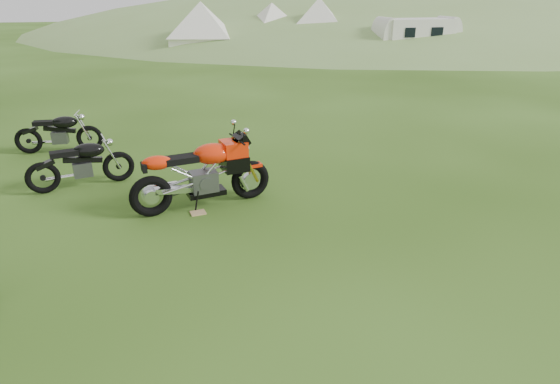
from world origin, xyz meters
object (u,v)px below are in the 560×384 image
object	(u,v)px
vintage_moto_b	(80,163)
vintage_moto_c	(58,132)
sport_motorcycle	(201,168)
tent_left	(202,29)
plywood_board	(198,213)
caravan	(415,38)
tent_mid	(272,27)
tent_right	(319,26)

from	to	relation	value
vintage_moto_b	vintage_moto_c	distance (m)	2.30
sport_motorcycle	tent_left	distance (m)	20.32
sport_motorcycle	vintage_moto_b	xyz separation A→B (m)	(-1.91, 1.33, -0.19)
vintage_moto_c	plywood_board	bearing A→B (deg)	-51.87
plywood_board	vintage_moto_c	size ratio (longest dim) A/B	0.13
caravan	vintage_moto_b	bearing A→B (deg)	-133.95
tent_mid	plywood_board	bearing A→B (deg)	-119.91
tent_right	tent_mid	bearing A→B (deg)	168.42
tent_left	vintage_moto_b	bearing A→B (deg)	-87.93
plywood_board	vintage_moto_b	size ratio (longest dim) A/B	0.13
vintage_moto_b	sport_motorcycle	bearing A→B (deg)	-47.46
vintage_moto_c	tent_left	xyz separation A→B (m)	(4.77, 16.67, 0.90)
sport_motorcycle	tent_mid	size ratio (longest dim) A/B	0.69
tent_right	caravan	world-z (taller)	tent_right
plywood_board	tent_mid	world-z (taller)	tent_mid
tent_left	caravan	bearing A→B (deg)	-9.98
tent_left	tent_mid	bearing A→B (deg)	27.36
plywood_board	tent_mid	size ratio (longest dim) A/B	0.07
plywood_board	caravan	distance (m)	20.20
tent_left	caravan	distance (m)	11.27
vintage_moto_b	vintage_moto_c	size ratio (longest dim) A/B	1.00
vintage_moto_b	plywood_board	bearing A→B (deg)	-53.73
sport_motorcycle	caravan	world-z (taller)	caravan
sport_motorcycle	tent_mid	xyz separation A→B (m)	(6.30, 21.15, 0.68)
plywood_board	vintage_moto_b	bearing A→B (deg)	138.93
sport_motorcycle	tent_left	bearing A→B (deg)	73.40
plywood_board	tent_left	xyz separation A→B (m)	(2.28, 20.42, 1.33)
tent_mid	tent_right	distance (m)	2.79
sport_motorcycle	vintage_moto_c	bearing A→B (deg)	116.07
caravan	tent_right	bearing A→B (deg)	134.26
vintage_moto_c	tent_left	distance (m)	17.36
vintage_moto_b	tent_left	xyz separation A→B (m)	(4.07, 18.86, 0.90)
plywood_board	tent_left	size ratio (longest dim) A/B	0.07
tent_mid	caravan	size ratio (longest dim) A/B	0.71
tent_mid	tent_left	bearing A→B (deg)	179.91
plywood_board	tent_mid	xyz separation A→B (m)	(6.42, 21.39, 1.31)
tent_mid	caravan	distance (m)	8.30
tent_right	caravan	xyz separation A→B (m)	(3.80, -4.07, -0.40)
vintage_moto_c	sport_motorcycle	bearing A→B (deg)	-48.88
tent_left	tent_mid	distance (m)	4.25
vintage_moto_b	tent_right	bearing A→B (deg)	47.39
vintage_moto_c	tent_mid	distance (m)	19.78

